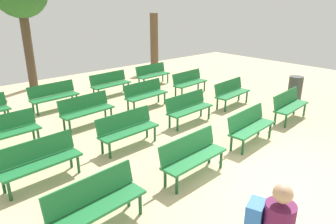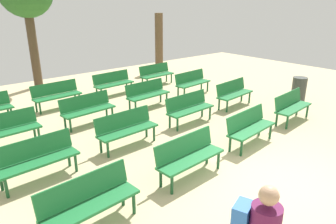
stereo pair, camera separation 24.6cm
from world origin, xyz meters
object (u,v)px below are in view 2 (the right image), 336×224
Objects in this scene: tree_1 at (159,42)px; bench_r2_c3 at (192,81)px; bench_r2_c0 at (5,129)px; trash_bin at (299,90)px; bench_r0_c2 at (249,126)px; bench_r2_c2 at (147,93)px; bench_r0_c3 at (291,105)px; bench_r0_c0 at (89,200)px; bench_r1_c1 at (126,127)px; bench_r1_c2 at (189,107)px; bench_r3_c1 at (56,94)px; bench_r0_c1 at (189,154)px; bench_r3_c2 at (113,82)px; bench_r2_c1 at (87,108)px; bench_r3_c3 at (156,73)px; bench_r1_c3 at (233,92)px; bench_r1_c0 at (37,157)px.

bench_r2_c3 is at bearing -112.66° from tree_1.
trash_bin is (9.04, -2.76, -0.04)m from bench_r2_c0.
bench_r0_c2 is 4.07m from bench_r2_c2.
tree_1 reaches higher than bench_r0_c3.
bench_r2_c3 is at bearing 30.29° from bench_r0_c0.
bench_r2_c0 is at bearing -179.91° from bench_r2_c2.
bench_r0_c3 is at bearing -0.51° from bench_r0_c2.
bench_r1_c1 is (-2.44, 1.92, 0.00)m from bench_r0_c2.
bench_r1_c2 is 4.62m from bench_r3_c1.
bench_r0_c0 and bench_r1_c2 have the same top height.
bench_r1_c2 is at bearing 43.32° from bench_r0_c1.
bench_r0_c3 and bench_r2_c2 have the same top height.
bench_r0_c1 is 1.00× the size of bench_r3_c2.
bench_r0_c2 is 4.66m from bench_r2_c1.
bench_r0_c1 is 4.65m from bench_r2_c0.
bench_r3_c3 is at bearing 54.20° from bench_r0_c1.
tree_1 is at bearing 55.73° from bench_r1_c2.
bench_r0_c1 and bench_r3_c2 have the same top height.
trash_bin is (1.91, 0.80, -0.04)m from bench_r0_c3.
bench_r0_c3 is at bearing -89.58° from bench_r1_c3.
bench_r2_c3 is 1.01× the size of bench_r3_c3.
bench_r3_c1 is at bearing 120.28° from bench_r1_c2.
bench_r3_c1 is (-0.41, 6.08, 0.00)m from bench_r0_c1.
bench_r0_c0 is 1.00× the size of bench_r3_c1.
bench_r0_c3 is at bearing -22.16° from bench_r1_c1.
bench_r0_c1 and bench_r2_c2 have the same top height.
bench_r0_c3 is 1.01× the size of bench_r3_c3.
bench_r0_c1 is 1.00× the size of bench_r1_c1.
bench_r0_c0 is 1.00× the size of bench_r2_c2.
trash_bin reaches higher than bench_r2_c1.
bench_r1_c3 and bench_r3_c2 have the same top height.
bench_r2_c0 is 9.46m from trash_bin.
bench_r3_c1 is at bearing 69.31° from bench_r0_c0.
bench_r0_c3 is 1.00× the size of bench_r2_c3.
bench_r1_c2 is at bearing -22.68° from bench_r2_c0.
bench_r1_c2 is 0.99× the size of bench_r2_c3.
tree_1 is (1.79, 6.41, 0.94)m from bench_r1_c3.
bench_r0_c3 is 4.06m from bench_r2_c3.
bench_r3_c1 is at bearing 138.59° from bench_r2_c2.
bench_r3_c3 is at bearing 42.61° from bench_r2_c2.
bench_r0_c1 and bench_r0_c3 have the same top height.
bench_r2_c2 is 2.05m from bench_r3_c2.
bench_r2_c1 is at bearing 41.93° from bench_r1_c0.
bench_r1_c2 is at bearing -60.86° from bench_r3_c1.
tree_1 is (4.28, 2.53, 0.94)m from bench_r3_c2.
trash_bin is at bearing -7.98° from bench_r1_c0.
trash_bin is at bearing -35.80° from bench_r1_c3.
bench_r0_c2 and bench_r1_c0 have the same top height.
bench_r0_c1 is at bearing -170.13° from trash_bin.
bench_r1_c3 is 1.00× the size of bench_r2_c3.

